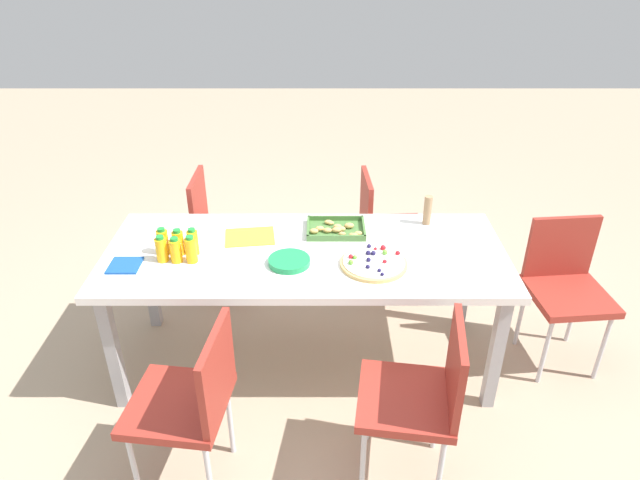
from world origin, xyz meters
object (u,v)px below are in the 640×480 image
party_table (305,262)px  chair_far_left (218,224)px  chair_near_right (423,392)px  napkin_stack (124,265)px  juice_bottle_1 (175,250)px  snack_tray (336,229)px  juice_bottle_0 (161,249)px  paper_folder (249,237)px  chair_end (565,281)px  juice_bottle_4 (178,243)px  juice_bottle_3 (162,242)px  juice_bottle_5 (192,242)px  chair_far_right (383,224)px  fruit_pizza (373,263)px  juice_bottle_2 (191,250)px  cardboard_tube (427,210)px  plate_stack (289,261)px  chair_near_left (192,397)px

party_table → chair_far_left: (-0.58, 0.73, -0.16)m
chair_near_right → napkin_stack: 1.53m
juice_bottle_1 → snack_tray: bearing=21.1°
juice_bottle_0 → paper_folder: juice_bottle_0 is taller
chair_end → juice_bottle_4: (-2.05, -0.09, 0.29)m
juice_bottle_1 → snack_tray: size_ratio=0.43×
juice_bottle_3 → juice_bottle_4: bearing=-5.0°
napkin_stack → juice_bottle_0: bearing=17.2°
party_table → paper_folder: (-0.30, 0.14, 0.07)m
juice_bottle_5 → paper_folder: juice_bottle_5 is taller
juice_bottle_4 → snack_tray: (0.80, 0.23, -0.05)m
chair_far_right → juice_bottle_4: size_ratio=5.97×
chair_near_right → snack_tray: (-0.34, 0.97, 0.24)m
chair_far_right → juice_bottle_5: bearing=-57.5°
fruit_pizza → snack_tray: (-0.18, 0.34, 0.00)m
chair_end → snack_tray: 1.28m
juice_bottle_4 → juice_bottle_5: (0.07, 0.00, 0.00)m
chair_far_right → party_table: bearing=-36.9°
party_table → napkin_stack: 0.90m
juice_bottle_1 → fruit_pizza: 0.98m
chair_near_right → juice_bottle_3: (-1.22, 0.74, 0.30)m
juice_bottle_2 → juice_bottle_4: 0.11m
juice_bottle_3 → fruit_pizza: juice_bottle_3 is taller
chair_far_left → juice_bottle_3: size_ratio=5.82×
juice_bottle_5 → paper_folder: bearing=32.6°
juice_bottle_0 → cardboard_tube: (1.38, 0.39, 0.02)m
napkin_stack → juice_bottle_3: bearing=37.8°
party_table → plate_stack: plate_stack is taller
chair_far_right → fruit_pizza: 0.91m
party_table → juice_bottle_1: juice_bottle_1 is taller
fruit_pizza → plate_stack: (-0.42, 0.01, 0.00)m
juice_bottle_5 → chair_end: bearing=2.7°
chair_far_left → chair_far_right: size_ratio=1.00×
cardboard_tube → napkin_stack: bearing=-164.0°
chair_far_left → juice_bottle_5: 0.81m
chair_near_right → chair_far_right: same height
juice_bottle_5 → snack_tray: 0.77m
chair_near_left → chair_near_right: same height
cardboard_tube → juice_bottle_4: bearing=-166.0°
juice_bottle_2 → napkin_stack: juice_bottle_2 is taller
juice_bottle_0 → juice_bottle_3: size_ratio=0.98×
chair_end → chair_near_right: size_ratio=1.00×
snack_tray → juice_bottle_5: bearing=-162.2°
party_table → juice_bottle_3: (-0.72, -0.02, 0.13)m
chair_end → fruit_pizza: size_ratio=2.51×
juice_bottle_0 → juice_bottle_1: size_ratio=1.04×
juice_bottle_5 → party_table: bearing=2.6°
fruit_pizza → chair_near_left: bearing=-140.3°
chair_near_right → napkin_stack: chair_near_right is taller
chair_near_left → juice_bottle_4: 0.84m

